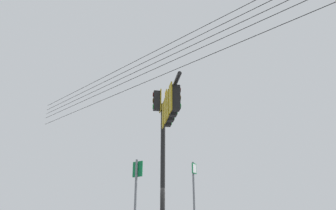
# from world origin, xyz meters

# --- Properties ---
(signal_mast_assembly) EXTENTS (2.87, 3.63, 6.87)m
(signal_mast_assembly) POSITION_xyz_m (1.35, 0.47, 4.97)
(signal_mast_assembly) COLOR black
(signal_mast_assembly) RESTS_ON ground
(route_sign_primary) EXTENTS (0.29, 0.12, 3.15)m
(route_sign_primary) POSITION_xyz_m (1.65, 2.07, 1.83)
(route_sign_primary) COLOR slate
(route_sign_primary) RESTS_ON ground
(route_sign_secondary) EXTENTS (0.11, 0.39, 2.95)m
(route_sign_secondary) POSITION_xyz_m (3.99, 1.91, 1.85)
(route_sign_secondary) COLOR slate
(route_sign_secondary) RESTS_ON ground
(overhead_wire_span) EXTENTS (0.26, 23.27, 1.95)m
(overhead_wire_span) POSITION_xyz_m (0.69, -1.48, 8.54)
(overhead_wire_span) COLOR black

